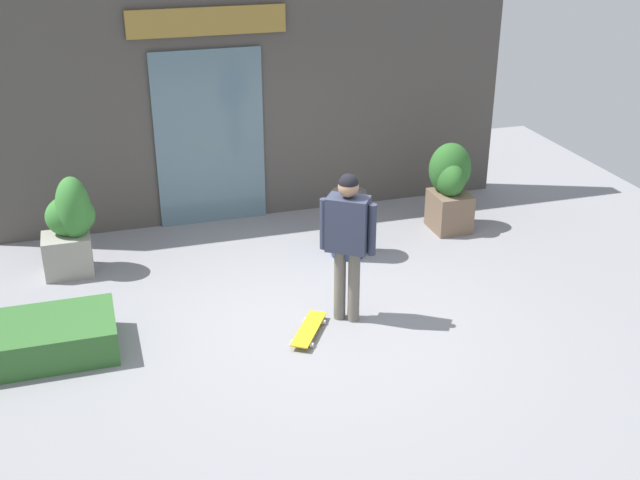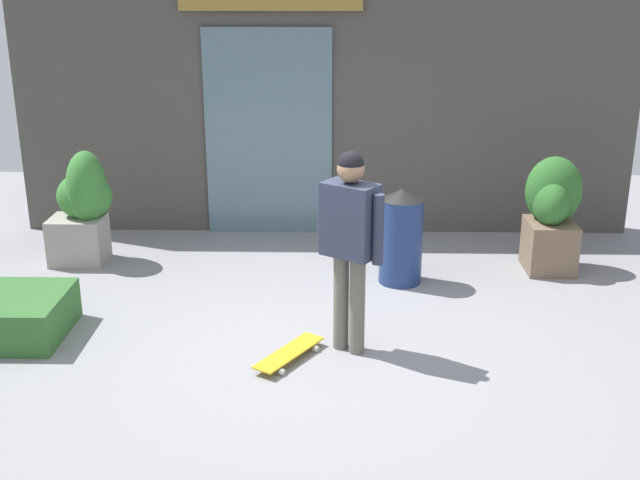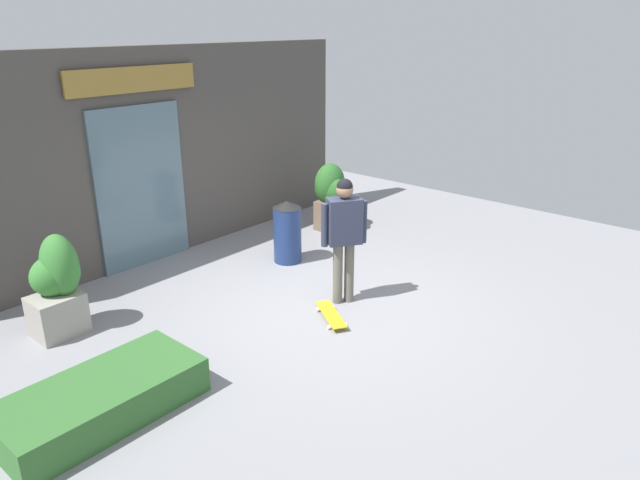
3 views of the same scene
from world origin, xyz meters
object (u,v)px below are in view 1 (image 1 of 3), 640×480
Objects in this scene: skateboard at (309,329)px; planter_box_left at (71,225)px; trash_bin at (348,220)px; skateboarder at (348,233)px; planter_box_right at (449,182)px.

planter_box_left is (-2.36, 2.31, 0.57)m from skateboard.
skateboard is at bearing -120.60° from trash_bin.
skateboarder reaches higher than trash_bin.
skateboarder is 2.98m from planter_box_right.
skateboard is (-0.49, -0.20, -1.00)m from skateboarder.
skateboard is 3.51m from planter_box_right.
trash_bin is at bearing -178.34° from skateboard.
planter_box_left reaches higher than planter_box_right.
skateboarder is 1.75m from trash_bin.
skateboard is 2.09m from trash_bin.
skateboarder is 1.13m from skateboard.
planter_box_left is at bearing 170.87° from trash_bin.
skateboard is at bearing -140.17° from planter_box_right.
planter_box_right is (2.16, 2.02, -0.39)m from skateboarder.
trash_bin is at bearing -164.25° from planter_box_right.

